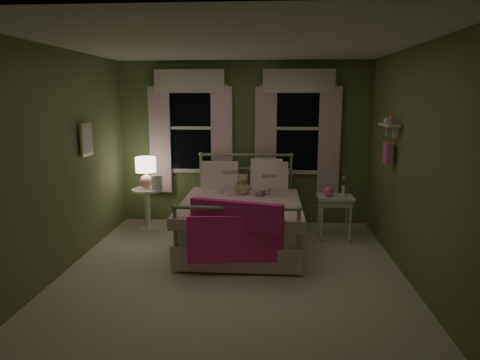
# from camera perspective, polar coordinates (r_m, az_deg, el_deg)

# --- Properties ---
(room_shell) EXTENTS (4.20, 4.20, 4.20)m
(room_shell) POSITION_cam_1_polar(r_m,az_deg,el_deg) (4.84, -0.99, 2.18)
(room_shell) COLOR #F1E4D0
(room_shell) RESTS_ON ground
(bed) EXTENTS (1.58, 2.04, 1.18)m
(bed) POSITION_cam_1_polar(r_m,az_deg,el_deg) (5.93, 0.28, -5.30)
(bed) COLOR white
(bed) RESTS_ON ground
(pink_throw) EXTENTS (1.10, 0.38, 0.71)m
(pink_throw) POSITION_cam_1_polar(r_m,az_deg,el_deg) (4.89, -0.56, -6.03)
(pink_throw) COLOR #DA2A8B
(pink_throw) RESTS_ON bed
(child_left) EXTENTS (0.29, 0.23, 0.69)m
(child_left) POSITION_cam_1_polar(r_m,az_deg,el_deg) (6.25, -2.07, 0.61)
(child_left) COLOR #F7D1DD
(child_left) RESTS_ON bed
(child_right) EXTENTS (0.36, 0.30, 0.64)m
(child_right) POSITION_cam_1_polar(r_m,az_deg,el_deg) (6.22, 3.07, 0.34)
(child_right) COLOR #F7D1DD
(child_right) RESTS_ON bed
(book_left) EXTENTS (0.20, 0.12, 0.26)m
(book_left) POSITION_cam_1_polar(r_m,az_deg,el_deg) (5.99, -2.33, 0.64)
(book_left) COLOR beige
(book_left) RESTS_ON child_left
(book_right) EXTENTS (0.21, 0.13, 0.26)m
(book_right) POSITION_cam_1_polar(r_m,az_deg,el_deg) (5.97, 3.03, 0.17)
(book_right) COLOR beige
(book_right) RESTS_ON child_right
(teddy_bear) EXTENTS (0.24, 0.20, 0.32)m
(teddy_bear) POSITION_cam_1_polar(r_m,az_deg,el_deg) (6.09, 0.40, -0.81)
(teddy_bear) COLOR tan
(teddy_bear) RESTS_ON bed
(nightstand_left) EXTENTS (0.46, 0.46, 0.65)m
(nightstand_left) POSITION_cam_1_polar(r_m,az_deg,el_deg) (6.78, -12.25, -3.07)
(nightstand_left) COLOR white
(nightstand_left) RESTS_ON ground
(table_lamp) EXTENTS (0.31, 0.31, 0.48)m
(table_lamp) POSITION_cam_1_polar(r_m,az_deg,el_deg) (6.67, -12.44, 1.40)
(table_lamp) COLOR #F1A18E
(table_lamp) RESTS_ON nightstand_left
(book_nightstand) EXTENTS (0.16, 0.22, 0.02)m
(book_nightstand) POSITION_cam_1_polar(r_m,az_deg,el_deg) (6.62, -11.70, -1.25)
(book_nightstand) COLOR beige
(book_nightstand) RESTS_ON nightstand_left
(nightstand_right) EXTENTS (0.50, 0.40, 0.64)m
(nightstand_right) POSITION_cam_1_polar(r_m,az_deg,el_deg) (6.29, 12.55, -2.96)
(nightstand_right) COLOR white
(nightstand_right) RESTS_ON ground
(pink_toy) EXTENTS (0.14, 0.19, 0.14)m
(pink_toy) POSITION_cam_1_polar(r_m,az_deg,el_deg) (6.23, 11.70, -1.55)
(pink_toy) COLOR pink
(pink_toy) RESTS_ON nightstand_right
(bud_vase) EXTENTS (0.06, 0.06, 0.28)m
(bud_vase) POSITION_cam_1_polar(r_m,az_deg,el_deg) (6.30, 13.65, -0.74)
(bud_vase) COLOR white
(bud_vase) RESTS_ON nightstand_right
(window_left) EXTENTS (1.34, 0.13, 1.96)m
(window_left) POSITION_cam_1_polar(r_m,az_deg,el_deg) (6.92, -6.61, 7.50)
(window_left) COLOR black
(window_left) RESTS_ON room_shell
(window_right) EXTENTS (1.34, 0.13, 1.96)m
(window_right) POSITION_cam_1_polar(r_m,az_deg,el_deg) (6.82, 7.70, 7.42)
(window_right) COLOR black
(window_right) RESTS_ON room_shell
(wall_shelf) EXTENTS (0.15, 0.50, 0.60)m
(wall_shelf) POSITION_cam_1_polar(r_m,az_deg,el_deg) (5.69, 19.16, 5.18)
(wall_shelf) COLOR white
(wall_shelf) RESTS_ON room_shell
(framed_picture) EXTENTS (0.03, 0.32, 0.42)m
(framed_picture) POSITION_cam_1_polar(r_m,az_deg,el_deg) (5.89, -19.78, 5.09)
(framed_picture) COLOR beige
(framed_picture) RESTS_ON room_shell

